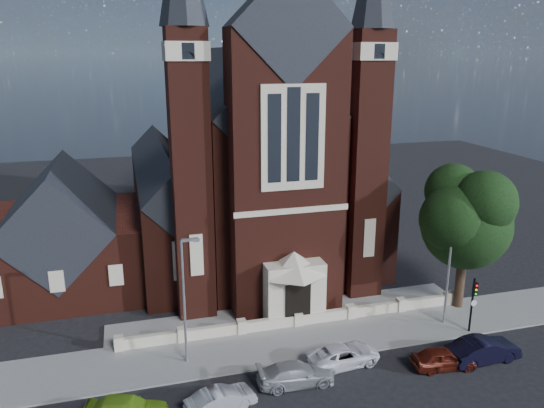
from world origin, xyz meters
The scene contains 15 objects.
ground centered at (0.00, 15.00, 0.00)m, with size 120.00×120.00×0.00m, color black.
pavement_strip centered at (0.00, 4.50, 0.00)m, with size 60.00×5.00×0.12m, color slate.
forecourt_paving centered at (0.00, 8.50, 0.00)m, with size 26.00×3.00×0.14m, color slate.
forecourt_wall centered at (0.00, 6.50, 0.00)m, with size 24.00×0.40×0.90m, color #C1B499.
church centered at (0.00, 22.94, 8.19)m, with size 20.01×34.90×29.20m.
parish_hall centered at (-16.00, 18.00, 4.01)m, with size 12.00×12.20×10.24m.
street_tree centered at (12.60, 5.71, 6.96)m, with size 6.40×6.60×10.70m.
street_lamp_left centered at (-7.91, 4.00, 4.60)m, with size 1.16×0.22×8.09m.
street_lamp_right centered at (10.09, 4.00, 4.60)m, with size 1.16×0.22×8.09m.
traffic_signal centered at (11.00, 2.43, 2.58)m, with size 0.28×0.42×4.00m.
car_silver_a centered at (-6.79, -0.99, 0.63)m, with size 1.33×3.80×1.25m, color #9A9BA1.
car_silver_b centered at (-2.21, 0.12, 0.65)m, with size 1.82×4.48×1.30m, color #969A9D.
car_white_suv centered at (1.20, 1.26, 0.64)m, with size 2.12×4.60×1.28m, color white.
car_dark_red centered at (6.87, -0.74, 0.66)m, with size 1.56×3.88×1.32m, color #55180E.
car_navy centered at (9.65, -0.74, 0.77)m, with size 1.63×4.69×1.54m, color black.
Camera 1 is at (-10.71, -25.05, 18.37)m, focal length 35.00 mm.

